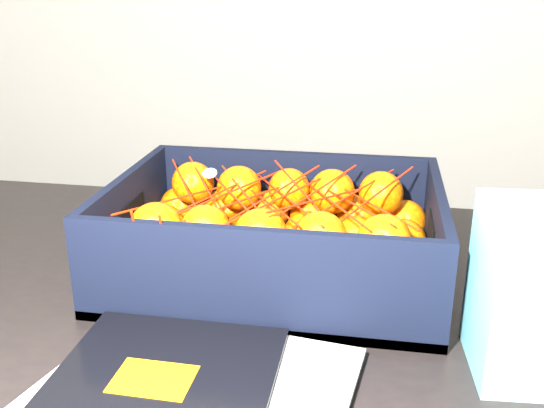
# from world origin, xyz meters

# --- Properties ---
(table) EXTENTS (1.21, 0.81, 0.75)m
(table) POSITION_xyz_m (0.15, 0.34, 0.65)
(table) COLOR black
(table) RESTS_ON ground
(produce_crate) EXTENTS (0.42, 0.31, 0.13)m
(produce_crate) POSITION_xyz_m (0.21, 0.44, 0.79)
(produce_crate) COLOR olive
(produce_crate) RESTS_ON table
(clementine_heap) EXTENTS (0.40, 0.29, 0.11)m
(clementine_heap) POSITION_xyz_m (0.21, 0.44, 0.81)
(clementine_heap) COLOR #E65F04
(clementine_heap) RESTS_ON produce_crate
(mesh_net) EXTENTS (0.35, 0.27, 0.09)m
(mesh_net) POSITION_xyz_m (0.21, 0.44, 0.86)
(mesh_net) COLOR red
(mesh_net) RESTS_ON clementine_heap
(retail_carton) EXTENTS (0.08, 0.12, 0.17)m
(retail_carton) POSITION_xyz_m (0.48, 0.28, 0.84)
(retail_carton) COLOR silver
(retail_carton) RESTS_ON table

